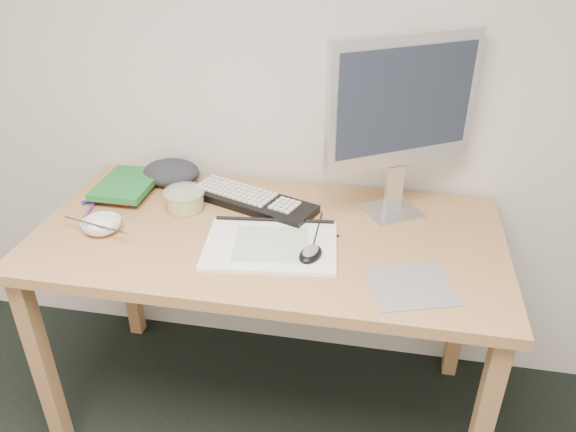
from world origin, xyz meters
name	(u,v)px	position (x,y,z in m)	size (l,w,h in m)	color
desk	(268,255)	(-0.12, 1.43, 0.67)	(1.40, 0.70, 0.75)	#A4764B
mousepad	(411,286)	(0.31, 1.24, 0.75)	(0.21, 0.19, 0.00)	gray
sketchpad	(271,245)	(-0.09, 1.35, 0.76)	(0.38, 0.27, 0.01)	silver
keyboard	(252,201)	(-0.20, 1.59, 0.76)	(0.43, 0.14, 0.03)	black
monitor	(403,107)	(0.25, 1.62, 1.10)	(0.42, 0.28, 0.56)	silver
mouse	(311,251)	(0.03, 1.31, 0.78)	(0.06, 0.09, 0.03)	black
rice_bowl	(102,226)	(-0.61, 1.34, 0.77)	(0.12, 0.12, 0.04)	silver
chopsticks	(95,225)	(-0.61, 1.31, 0.79)	(0.02, 0.02, 0.23)	#BABABC
fruit_tub	(185,200)	(-0.41, 1.52, 0.78)	(0.13, 0.13, 0.06)	gold
book_red	(126,187)	(-0.65, 1.61, 0.76)	(0.16, 0.21, 0.02)	maroon
book_green	(127,184)	(-0.64, 1.59, 0.78)	(0.17, 0.24, 0.02)	#1C712F
cloth_lump	(171,173)	(-0.52, 1.70, 0.78)	(0.17, 0.14, 0.07)	#222529
pencil_pink	(281,218)	(-0.09, 1.51, 0.75)	(0.01, 0.01, 0.19)	pink
pencil_tan	(277,225)	(-0.10, 1.47, 0.75)	(0.01, 0.01, 0.16)	tan
pencil_black	(313,232)	(0.02, 1.45, 0.75)	(0.01, 0.01, 0.16)	black
marker_blue	(102,196)	(-0.71, 1.55, 0.76)	(0.01, 0.01, 0.14)	#2124B6
marker_orange	(136,197)	(-0.59, 1.56, 0.76)	(0.01, 0.01, 0.12)	orange
marker_purple	(91,208)	(-0.71, 1.46, 0.76)	(0.01, 0.01, 0.12)	purple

